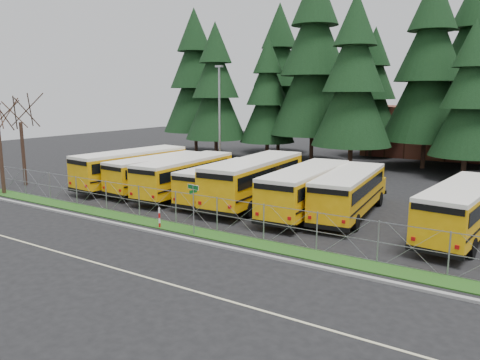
{
  "coord_description": "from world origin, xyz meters",
  "views": [
    {
      "loc": [
        13.76,
        -21.53,
        7.68
      ],
      "look_at": [
        -2.7,
        4.0,
        2.0
      ],
      "focal_mm": 35.0,
      "sensor_mm": 36.0,
      "label": 1
    }
  ],
  "objects_px": {
    "bus_6": "(350,194)",
    "street_sign": "(193,199)",
    "bus_east": "(464,211)",
    "bus_3": "(223,183)",
    "bus_0": "(135,169)",
    "bus_2": "(188,177)",
    "striped_bollard": "(159,218)",
    "light_standard": "(220,117)",
    "bus_4": "(257,181)",
    "bus_5": "(308,191)",
    "bus_1": "(162,174)"
  },
  "relations": [
    {
      "from": "bus_3",
      "to": "bus_0",
      "type": "bearing_deg",
      "value": 176.99
    },
    {
      "from": "bus_6",
      "to": "bus_0",
      "type": "bearing_deg",
      "value": 176.94
    },
    {
      "from": "bus_3",
      "to": "bus_4",
      "type": "distance_m",
      "value": 2.63
    },
    {
      "from": "bus_3",
      "to": "street_sign",
      "type": "relative_size",
      "value": 3.56
    },
    {
      "from": "bus_2",
      "to": "light_standard",
      "type": "xyz_separation_m",
      "value": [
        -3.26,
        8.78,
        4.05
      ]
    },
    {
      "from": "bus_5",
      "to": "bus_6",
      "type": "xyz_separation_m",
      "value": [
        2.51,
        0.85,
        -0.06
      ]
    },
    {
      "from": "bus_0",
      "to": "bus_east",
      "type": "xyz_separation_m",
      "value": [
        24.69,
        -0.27,
        -0.06
      ]
    },
    {
      "from": "bus_east",
      "to": "bus_5",
      "type": "bearing_deg",
      "value": -175.37
    },
    {
      "from": "bus_0",
      "to": "light_standard",
      "type": "distance_m",
      "value": 9.78
    },
    {
      "from": "bus_1",
      "to": "light_standard",
      "type": "xyz_separation_m",
      "value": [
        -0.4,
        8.55,
        4.12
      ]
    },
    {
      "from": "bus_0",
      "to": "bus_2",
      "type": "xyz_separation_m",
      "value": [
        5.67,
        -0.17,
        -0.07
      ]
    },
    {
      "from": "bus_3",
      "to": "street_sign",
      "type": "bearing_deg",
      "value": -69.08
    },
    {
      "from": "bus_1",
      "to": "striped_bollard",
      "type": "xyz_separation_m",
      "value": [
        6.95,
        -7.9,
        -0.78
      ]
    },
    {
      "from": "bus_2",
      "to": "street_sign",
      "type": "distance_m",
      "value": 10.12
    },
    {
      "from": "bus_1",
      "to": "street_sign",
      "type": "bearing_deg",
      "value": -35.74
    },
    {
      "from": "street_sign",
      "to": "striped_bollard",
      "type": "xyz_separation_m",
      "value": [
        -2.5,
        -0.02,
        -1.43
      ]
    },
    {
      "from": "striped_bollard",
      "to": "light_standard",
      "type": "bearing_deg",
      "value": 114.1
    },
    {
      "from": "bus_0",
      "to": "bus_5",
      "type": "xyz_separation_m",
      "value": [
        15.51,
        -0.1,
        -0.03
      ]
    },
    {
      "from": "bus_3",
      "to": "bus_5",
      "type": "relative_size",
      "value": 0.88
    },
    {
      "from": "bus_6",
      "to": "bus_5",
      "type": "bearing_deg",
      "value": -166.72
    },
    {
      "from": "bus_1",
      "to": "bus_5",
      "type": "distance_m",
      "value": 12.7
    },
    {
      "from": "striped_bollard",
      "to": "street_sign",
      "type": "bearing_deg",
      "value": 0.45
    },
    {
      "from": "bus_0",
      "to": "bus_2",
      "type": "height_order",
      "value": "bus_0"
    },
    {
      "from": "bus_1",
      "to": "bus_2",
      "type": "xyz_separation_m",
      "value": [
        2.86,
        -0.23,
        0.07
      ]
    },
    {
      "from": "bus_east",
      "to": "light_standard",
      "type": "distance_m",
      "value": 24.32
    },
    {
      "from": "bus_east",
      "to": "bus_3",
      "type": "bearing_deg",
      "value": -175.19
    },
    {
      "from": "bus_4",
      "to": "bus_2",
      "type": "bearing_deg",
      "value": -178.09
    },
    {
      "from": "bus_5",
      "to": "bus_6",
      "type": "relative_size",
      "value": 1.04
    },
    {
      "from": "bus_0",
      "to": "bus_3",
      "type": "bearing_deg",
      "value": 4.99
    },
    {
      "from": "bus_5",
      "to": "street_sign",
      "type": "height_order",
      "value": "bus_5"
    },
    {
      "from": "bus_1",
      "to": "bus_east",
      "type": "height_order",
      "value": "bus_east"
    },
    {
      "from": "bus_2",
      "to": "bus_6",
      "type": "distance_m",
      "value": 12.39
    },
    {
      "from": "light_standard",
      "to": "bus_east",
      "type": "bearing_deg",
      "value": -21.74
    },
    {
      "from": "bus_3",
      "to": "bus_4",
      "type": "bearing_deg",
      "value": 6.55
    },
    {
      "from": "bus_1",
      "to": "bus_4",
      "type": "distance_m",
      "value": 8.6
    },
    {
      "from": "street_sign",
      "to": "bus_4",
      "type": "bearing_deg",
      "value": 95.97
    },
    {
      "from": "bus_3",
      "to": "bus_5",
      "type": "bearing_deg",
      "value": -3.57
    },
    {
      "from": "bus_0",
      "to": "street_sign",
      "type": "bearing_deg",
      "value": -27.41
    },
    {
      "from": "bus_east",
      "to": "bus_6",
      "type": "bearing_deg",
      "value": 176.99
    },
    {
      "from": "bus_2",
      "to": "striped_bollard",
      "type": "distance_m",
      "value": 8.74
    },
    {
      "from": "bus_0",
      "to": "bus_4",
      "type": "xyz_separation_m",
      "value": [
        11.4,
        0.41,
        0.08
      ]
    },
    {
      "from": "bus_1",
      "to": "bus_6",
      "type": "distance_m",
      "value": 15.22
    },
    {
      "from": "bus_2",
      "to": "bus_east",
      "type": "relative_size",
      "value": 0.99
    },
    {
      "from": "bus_6",
      "to": "street_sign",
      "type": "bearing_deg",
      "value": -129.34
    },
    {
      "from": "bus_2",
      "to": "striped_bollard",
      "type": "relative_size",
      "value": 9.25
    },
    {
      "from": "bus_3",
      "to": "bus_6",
      "type": "relative_size",
      "value": 0.92
    },
    {
      "from": "bus_east",
      "to": "striped_bollard",
      "type": "distance_m",
      "value": 16.75
    },
    {
      "from": "bus_5",
      "to": "bus_1",
      "type": "bearing_deg",
      "value": 175.93
    },
    {
      "from": "bus_2",
      "to": "striped_bollard",
      "type": "bearing_deg",
      "value": -64.57
    },
    {
      "from": "bus_6",
      "to": "striped_bollard",
      "type": "distance_m",
      "value": 11.94
    }
  ]
}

